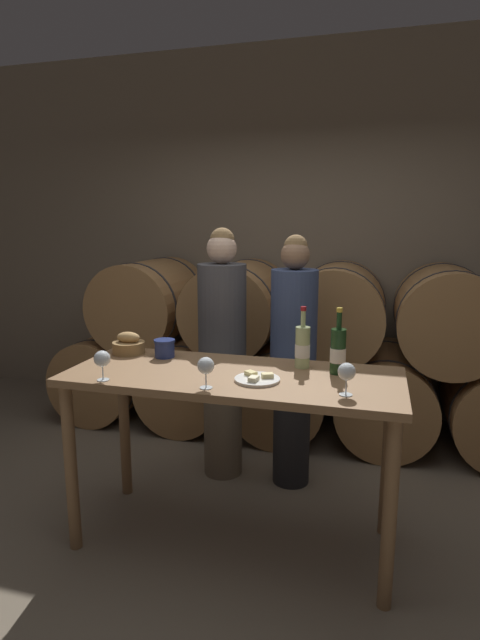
{
  "coord_description": "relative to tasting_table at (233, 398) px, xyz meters",
  "views": [
    {
      "loc": [
        0.69,
        -2.35,
        1.71
      ],
      "look_at": [
        0.0,
        0.14,
        1.2
      ],
      "focal_mm": 28.0,
      "sensor_mm": 36.0,
      "label": 1
    }
  ],
  "objects": [
    {
      "name": "wine_glass_far_left",
      "position": [
        -0.58,
        -0.28,
        0.24
      ],
      "size": [
        0.08,
        0.08,
        0.15
      ],
      "color": "white",
      "rests_on": "tasting_table"
    },
    {
      "name": "person_left",
      "position": [
        -0.28,
        0.71,
        0.04
      ],
      "size": [
        0.32,
        0.32,
        1.67
      ],
      "color": "#756651",
      "rests_on": "ground_plane"
    },
    {
      "name": "stone_wall_back",
      "position": [
        0.0,
        2.16,
        0.79
      ],
      "size": [
        10.0,
        0.12,
        3.2
      ],
      "color": "gray",
      "rests_on": "ground_plane"
    },
    {
      "name": "wine_bottle_white",
      "position": [
        0.33,
        0.19,
        0.25
      ],
      "size": [
        0.08,
        0.08,
        0.33
      ],
      "color": "#ADBC7F",
      "rests_on": "tasting_table"
    },
    {
      "name": "barrel_stack",
      "position": [
        0.0,
        1.56,
        -0.16
      ],
      "size": [
        3.93,
        0.96,
        1.4
      ],
      "color": "#9E7042",
      "rests_on": "ground_plane"
    },
    {
      "name": "wine_glass_center",
      "position": [
        0.58,
        -0.18,
        0.24
      ],
      "size": [
        0.08,
        0.08,
        0.15
      ],
      "color": "white",
      "rests_on": "tasting_table"
    },
    {
      "name": "wine_bottle_red",
      "position": [
        0.52,
        0.13,
        0.25
      ],
      "size": [
        0.08,
        0.08,
        0.34
      ],
      "color": "#193819",
      "rests_on": "tasting_table"
    },
    {
      "name": "tasting_table",
      "position": [
        0.0,
        0.0,
        0.0
      ],
      "size": [
        1.7,
        0.69,
        0.95
      ],
      "color": "olive",
      "rests_on": "ground_plane"
    },
    {
      "name": "wine_glass_left",
      "position": [
        -0.05,
        -0.26,
        0.24
      ],
      "size": [
        0.08,
        0.08,
        0.15
      ],
      "color": "white",
      "rests_on": "tasting_table"
    },
    {
      "name": "bread_basket",
      "position": [
        -0.7,
        0.21,
        0.18
      ],
      "size": [
        0.19,
        0.19,
        0.13
      ],
      "color": "olive",
      "rests_on": "tasting_table"
    },
    {
      "name": "ground_plane",
      "position": [
        0.0,
        0.0,
        -0.81
      ],
      "size": [
        10.0,
        10.0,
        0.0
      ],
      "primitive_type": "plane",
      "color": "#726654"
    },
    {
      "name": "cheese_plate",
      "position": [
        0.15,
        -0.09,
        0.14
      ],
      "size": [
        0.22,
        0.22,
        0.04
      ],
      "color": "white",
      "rests_on": "tasting_table"
    },
    {
      "name": "person_right",
      "position": [
        0.19,
        0.71,
        0.03
      ],
      "size": [
        0.29,
        0.29,
        1.63
      ],
      "color": "#232326",
      "rests_on": "ground_plane"
    },
    {
      "name": "blue_crock",
      "position": [
        -0.46,
        0.19,
        0.19
      ],
      "size": [
        0.12,
        0.12,
        0.1
      ],
      "color": "navy",
      "rests_on": "tasting_table"
    }
  ]
}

